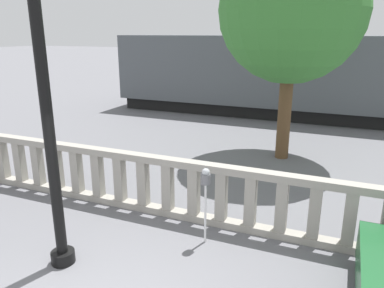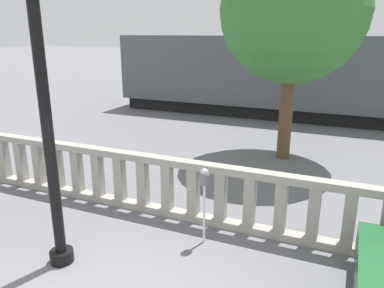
{
  "view_description": "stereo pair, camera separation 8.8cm",
  "coord_description": "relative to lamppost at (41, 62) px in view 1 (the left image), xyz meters",
  "views": [
    {
      "loc": [
        2.58,
        -2.87,
        3.62
      ],
      "look_at": [
        -0.46,
        4.38,
        1.26
      ],
      "focal_mm": 35.0,
      "sensor_mm": 36.0,
      "label": 1
    },
    {
      "loc": [
        2.66,
        -2.84,
        3.62
      ],
      "look_at": [
        -0.46,
        4.38,
        1.26
      ],
      "focal_mm": 35.0,
      "sensor_mm": 36.0,
      "label": 2
    }
  ],
  "objects": [
    {
      "name": "tree_left",
      "position": [
        2.35,
        6.81,
        0.97
      ],
      "size": [
        3.98,
        3.98,
        6.19
      ],
      "color": "brown",
      "rests_on": "ground"
    },
    {
      "name": "train_near",
      "position": [
        3.53,
        12.6,
        -1.38
      ],
      "size": [
        19.13,
        2.66,
        4.08
      ],
      "color": "black",
      "rests_on": "ground"
    },
    {
      "name": "parking_meter",
      "position": [
        1.92,
        1.48,
        -2.1
      ],
      "size": [
        0.16,
        0.16,
        1.41
      ],
      "color": "silver",
      "rests_on": "ground"
    },
    {
      "name": "balustrade",
      "position": [
        1.42,
        2.16,
        -2.6
      ],
      "size": [
        17.04,
        0.24,
        1.24
      ],
      "color": "#9E998E",
      "rests_on": "ground"
    },
    {
      "name": "lamppost",
      "position": [
        0.0,
        0.0,
        0.0
      ],
      "size": [
        0.38,
        0.38,
        6.51
      ],
      "color": "black",
      "rests_on": "ground"
    }
  ]
}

